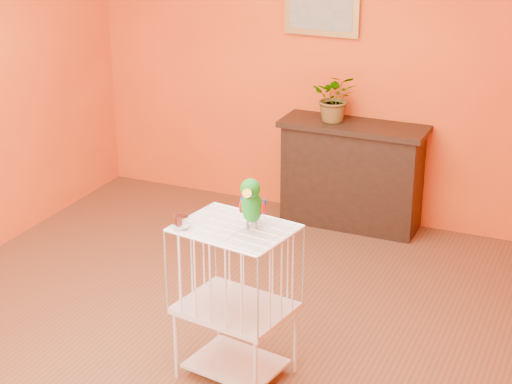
% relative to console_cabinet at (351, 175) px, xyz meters
% --- Properties ---
extents(ground, '(4.50, 4.50, 0.00)m').
position_rel_console_cabinet_xyz_m(ground, '(-0.36, -2.04, -0.43)').
color(ground, brown).
rests_on(ground, ground).
extents(room_shell, '(4.50, 4.50, 4.50)m').
position_rel_console_cabinet_xyz_m(room_shell, '(-0.36, -2.04, 1.15)').
color(room_shell, '#EC5716').
rests_on(room_shell, ground).
extents(console_cabinet, '(1.17, 0.42, 0.87)m').
position_rel_console_cabinet_xyz_m(console_cabinet, '(0.00, 0.00, 0.00)').
color(console_cabinet, black).
rests_on(console_cabinet, ground).
extents(potted_plant, '(0.44, 0.46, 0.30)m').
position_rel_console_cabinet_xyz_m(potted_plant, '(-0.16, 0.01, 0.58)').
color(potted_plant, '#26722D').
rests_on(potted_plant, console_cabinet).
extents(framed_picture, '(0.62, 0.04, 0.50)m').
position_rel_console_cabinet_xyz_m(framed_picture, '(-0.36, 0.17, 1.32)').
color(framed_picture, '#A27E39').
rests_on(framed_picture, room_shell).
extents(birdcage, '(0.68, 0.56, 0.94)m').
position_rel_console_cabinet_xyz_m(birdcage, '(0.08, -2.36, 0.05)').
color(birdcage, silver).
rests_on(birdcage, ground).
extents(feed_cup, '(0.09, 0.09, 0.06)m').
position_rel_console_cabinet_xyz_m(feed_cup, '(-0.19, -2.48, 0.54)').
color(feed_cup, silver).
rests_on(feed_cup, birdcage).
extents(parrot, '(0.15, 0.27, 0.30)m').
position_rel_console_cabinet_xyz_m(parrot, '(0.17, -2.34, 0.66)').
color(parrot, '#59544C').
rests_on(parrot, birdcage).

